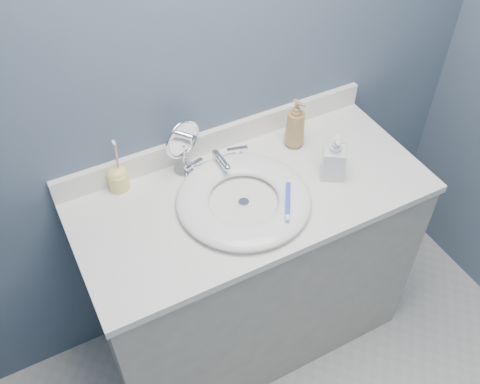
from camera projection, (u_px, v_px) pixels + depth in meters
back_wall at (214, 72)px, 1.76m from camera, size 2.20×0.02×2.40m
vanity_cabinet at (251, 272)px, 2.14m from camera, size 1.20×0.55×0.85m
countertop at (252, 196)px, 1.83m from camera, size 1.22×0.57×0.03m
backsplash at (218, 138)px, 1.95m from camera, size 1.22×0.02×0.09m
basin at (244, 199)px, 1.77m from camera, size 0.45×0.45×0.04m
drain at (244, 202)px, 1.78m from camera, size 0.04×0.04×0.01m
faucet at (218, 162)px, 1.88m from camera, size 0.25×0.13×0.07m
makeup_mirror at (183, 145)px, 1.81m from camera, size 0.14×0.08×0.22m
soap_bottle_amber at (295, 123)px, 1.92m from camera, size 0.09×0.09×0.20m
soap_bottle_clear at (334, 156)px, 1.82m from camera, size 0.11×0.11×0.17m
toothbrush_holder at (118, 178)px, 1.80m from camera, size 0.07×0.07×0.20m
toothbrush_lying at (288, 202)px, 1.72m from camera, size 0.10×0.15×0.02m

